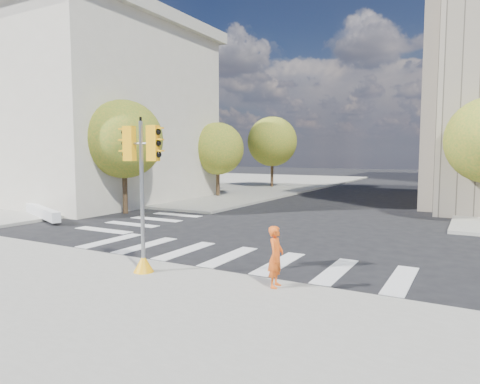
# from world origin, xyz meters

# --- Properties ---
(ground) EXTENTS (160.00, 160.00, 0.00)m
(ground) POSITION_xyz_m (0.00, 0.00, 0.00)
(ground) COLOR black
(ground) RESTS_ON ground
(sidewalk_far_left) EXTENTS (28.00, 40.00, 0.15)m
(sidewalk_far_left) POSITION_xyz_m (-20.00, 26.00, 0.07)
(sidewalk_far_left) COLOR gray
(sidewalk_far_left) RESTS_ON ground
(classical_building) EXTENTS (19.00, 15.00, 12.70)m
(classical_building) POSITION_xyz_m (-20.00, 8.00, 6.44)
(classical_building) COLOR beige
(classical_building) RESTS_ON ground
(tree_lw_near) EXTENTS (4.40, 4.40, 6.41)m
(tree_lw_near) POSITION_xyz_m (-10.50, 4.00, 4.20)
(tree_lw_near) COLOR #382616
(tree_lw_near) RESTS_ON ground
(tree_lw_mid) EXTENTS (4.00, 4.00, 5.77)m
(tree_lw_mid) POSITION_xyz_m (-10.50, 14.00, 3.76)
(tree_lw_mid) COLOR #382616
(tree_lw_mid) RESTS_ON ground
(tree_lw_far) EXTENTS (4.80, 4.80, 6.95)m
(tree_lw_far) POSITION_xyz_m (-10.50, 24.00, 4.54)
(tree_lw_far) COLOR #382616
(tree_lw_far) RESTS_ON ground
(traffic_signal) EXTENTS (1.08, 0.56, 4.26)m
(traffic_signal) POSITION_xyz_m (-1.01, -5.15, 1.94)
(traffic_signal) COLOR #FFAA0D
(traffic_signal) RESTS_ON sidewalk_near
(photographer) EXTENTS (0.43, 0.60, 1.52)m
(photographer) POSITION_xyz_m (2.75, -4.60, 0.91)
(photographer) COLOR #E15415
(photographer) RESTS_ON sidewalk_near
(planter_wall) EXTENTS (5.70, 2.64, 0.50)m
(planter_wall) POSITION_xyz_m (-13.00, 0.34, 0.40)
(planter_wall) COLOR silver
(planter_wall) RESTS_ON sidewalk_left_near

